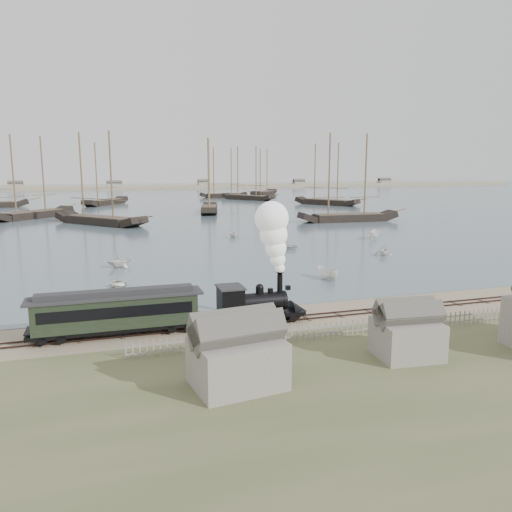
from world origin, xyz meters
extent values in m
plane|color=#9B8E6E|center=(0.00, 0.00, 0.00)|extent=(600.00, 600.00, 0.00)
cube|color=#465B65|center=(0.00, 170.00, 0.03)|extent=(600.00, 336.00, 0.06)
cube|color=#311F1B|center=(0.00, -2.50, 0.10)|extent=(120.00, 0.08, 0.12)
cube|color=#311F1B|center=(0.00, -1.50, 0.10)|extent=(120.00, 0.08, 0.12)
cube|color=#44352B|center=(0.00, -2.00, 0.03)|extent=(120.00, 1.80, 0.06)
cube|color=tan|center=(0.00, 250.00, 0.00)|extent=(500.00, 20.00, 1.80)
cube|color=black|center=(-4.95, -2.00, 0.72)|extent=(6.92, 2.03, 0.25)
cylinder|color=black|center=(-5.36, -2.00, 1.74)|extent=(4.27, 1.53, 1.53)
cube|color=black|center=(-7.60, -2.00, 1.94)|extent=(1.83, 2.24, 2.34)
cube|color=#28292B|center=(-7.60, -2.00, 3.16)|extent=(2.03, 2.44, 0.12)
cylinder|color=black|center=(-3.43, -2.00, 3.11)|extent=(0.45, 0.45, 1.63)
sphere|color=black|center=(-5.16, -2.00, 2.93)|extent=(0.65, 0.65, 0.65)
cone|color=black|center=(-1.70, -2.00, 0.62)|extent=(1.42, 2.03, 2.03)
cube|color=black|center=(-2.71, -2.00, 2.75)|extent=(0.36, 0.36, 0.36)
cube|color=black|center=(-16.35, -2.00, 0.66)|extent=(12.74, 2.09, 0.32)
cube|color=black|center=(-16.35, -2.00, 1.93)|extent=(11.83, 2.27, 2.27)
cube|color=black|center=(-16.35, -3.16, 2.16)|extent=(10.92, 0.06, 0.82)
cube|color=black|center=(-16.35, -0.84, 2.16)|extent=(10.92, 0.06, 0.82)
cube|color=#28292B|center=(-16.35, -2.00, 3.12)|extent=(12.74, 2.46, 0.16)
cube|color=#28292B|center=(-16.35, -2.00, 3.39)|extent=(11.37, 1.09, 0.41)
imported|color=silver|center=(-8.95, -0.13, 0.36)|extent=(4.11, 4.27, 0.72)
imported|color=silver|center=(-15.77, 13.63, 0.40)|extent=(3.80, 3.10, 0.69)
imported|color=silver|center=(-15.28, 24.52, 0.92)|extent=(3.98, 4.18, 1.72)
imported|color=silver|center=(6.87, 10.75, 0.72)|extent=(3.60, 1.81, 1.33)
imported|color=silver|center=(9.52, 30.94, 0.47)|extent=(2.82, 3.94, 0.82)
imported|color=silver|center=(21.05, 22.12, 0.82)|extent=(3.79, 3.78, 1.52)
imported|color=silver|center=(28.10, 36.97, 0.86)|extent=(4.05, 3.97, 1.59)
imported|color=silver|center=(4.92, 45.74, 0.76)|extent=(3.27, 3.04, 1.41)
camera|label=1|loc=(-16.99, -39.39, 12.64)|focal=35.00mm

